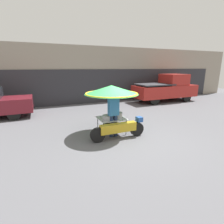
# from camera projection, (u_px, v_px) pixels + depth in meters

# --- Properties ---
(ground_plane) EXTENTS (36.00, 36.00, 0.00)m
(ground_plane) POSITION_uv_depth(u_px,v_px,m) (127.00, 137.00, 6.52)
(ground_plane) COLOR #56565B
(shopfront_building) EXTENTS (28.00, 2.06, 3.99)m
(shopfront_building) POSITION_uv_depth(u_px,v_px,m) (79.00, 75.00, 12.97)
(shopfront_building) COLOR gray
(shopfront_building) RESTS_ON ground
(vendor_motorcycle_cart) EXTENTS (2.09, 2.04, 1.89)m
(vendor_motorcycle_cart) POSITION_uv_depth(u_px,v_px,m) (112.00, 96.00, 6.54)
(vendor_motorcycle_cart) COLOR black
(vendor_motorcycle_cart) RESTS_ON ground
(vendor_person) EXTENTS (0.38, 0.22, 1.67)m
(vendor_person) POSITION_uv_depth(u_px,v_px,m) (113.00, 112.00, 6.42)
(vendor_person) COLOR navy
(vendor_person) RESTS_ON ground
(pickup_truck) EXTENTS (4.88, 1.78, 2.04)m
(pickup_truck) POSITION_uv_depth(u_px,v_px,m) (166.00, 89.00, 13.24)
(pickup_truck) COLOR black
(pickup_truck) RESTS_ON ground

